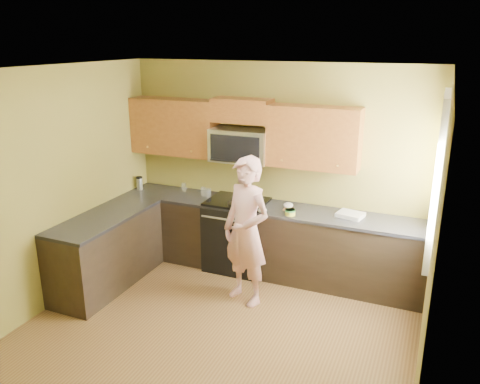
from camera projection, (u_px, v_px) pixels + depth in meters
The scene contains 27 objects.
floor at pixel (209, 340), 4.98m from camera, with size 4.00×4.00×0.00m, color brown.
ceiling at pixel (203, 71), 4.16m from camera, with size 4.00×4.00×0.00m, color white.
wall_back at pixel (275, 168), 6.33m from camera, with size 4.00×4.00×0.00m, color olive.
wall_front at pixel (51, 330), 2.82m from camera, with size 4.00×4.00×0.00m, color olive.
wall_left at pixel (43, 193), 5.32m from camera, with size 4.00×4.00×0.00m, color olive.
wall_right at pixel (432, 253), 3.83m from camera, with size 4.00×4.00×0.00m, color olive.
cabinet_back_run at pixel (266, 240), 6.34m from camera, with size 4.00×0.60×0.88m, color black.
cabinet_left_run at pixel (107, 252), 6.01m from camera, with size 0.60×1.60×0.88m, color black.
countertop_back at pixel (266, 208), 6.19m from camera, with size 4.00×0.62×0.04m, color black.
countertop_left at pixel (104, 217), 5.86m from camera, with size 0.62×1.60×0.04m, color black.
stove at pixel (237, 234), 6.46m from camera, with size 0.76×0.65×0.95m, color black, non-canonical shape.
microwave at pixel (241, 161), 6.27m from camera, with size 0.76×0.40×0.42m, color silver, non-canonical shape.
upper_cab_left at pixel (176, 154), 6.67m from camera, with size 1.22×0.33×0.75m, color brown, non-canonical shape.
upper_cab_right at pixel (312, 168), 5.95m from camera, with size 1.12×0.33×0.75m, color brown, non-canonical shape.
upper_cab_over_mw at pixel (242, 110), 6.10m from camera, with size 0.76×0.33×0.30m, color brown.
window at pixel (438, 178), 4.80m from camera, with size 0.06×1.06×1.66m, color white, non-canonical shape.
woman at pixel (246, 231), 5.51m from camera, with size 0.64×0.42×1.74m, color #F17978.
frying_pan at pixel (237, 206), 6.09m from camera, with size 0.24×0.42×0.05m, color black, non-canonical shape.
butter_tub at pixel (290, 215), 5.87m from camera, with size 0.13×0.13×0.09m, color #FFFA43, non-canonical shape.
toast_slice at pixel (288, 209), 6.06m from camera, with size 0.11×0.11×0.01m, color #B27F47.
napkin_a at pixel (262, 210), 5.95m from camera, with size 0.11×0.12×0.06m, color silver.
napkin_b at pixel (288, 205), 6.12m from camera, with size 0.12×0.13×0.07m, color silver.
dish_towel at pixel (350, 215), 5.82m from camera, with size 0.30×0.24×0.05m, color white.
travel_mug at pixel (140, 189), 6.87m from camera, with size 0.09×0.09×0.19m, color silver, non-canonical shape.
glass_a at pixel (184, 187), 6.77m from camera, with size 0.07×0.07×0.12m, color silver.
glass_b at pixel (209, 193), 6.51m from camera, with size 0.07×0.07×0.12m, color silver.
glass_c at pixel (203, 192), 6.58m from camera, with size 0.07×0.07×0.12m, color silver.
Camera 1 is at (1.97, -3.82, 2.97)m, focal length 36.26 mm.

